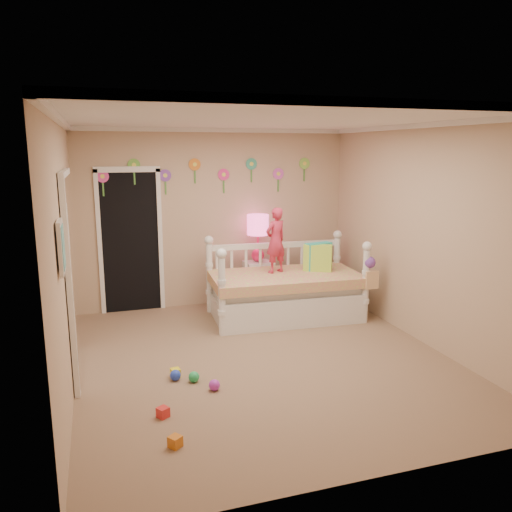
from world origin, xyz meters
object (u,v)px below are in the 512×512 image
object	(u,v)px
nightstand	(258,283)
daybed	(285,278)
table_lamp	(258,231)
child	(276,240)

from	to	relation	value
nightstand	daybed	bearing A→B (deg)	-81.40
daybed	table_lamp	bearing A→B (deg)	106.00
nightstand	table_lamp	xyz separation A→B (m)	(0.00, 0.00, 0.80)
table_lamp	nightstand	bearing A→B (deg)	0.00
daybed	table_lamp	size ratio (longest dim) A/B	2.93
child	table_lamp	size ratio (longest dim) A/B	1.28
daybed	child	world-z (taller)	child
table_lamp	daybed	bearing A→B (deg)	-77.25
table_lamp	child	bearing A→B (deg)	-84.47
daybed	nightstand	distance (m)	0.77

